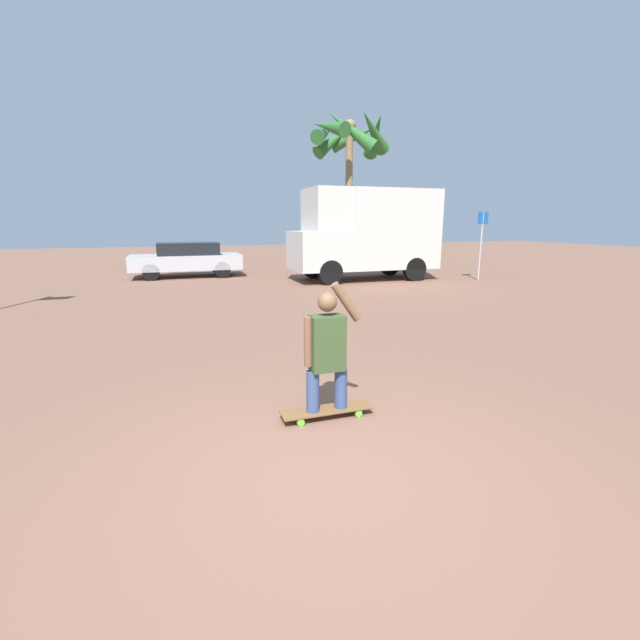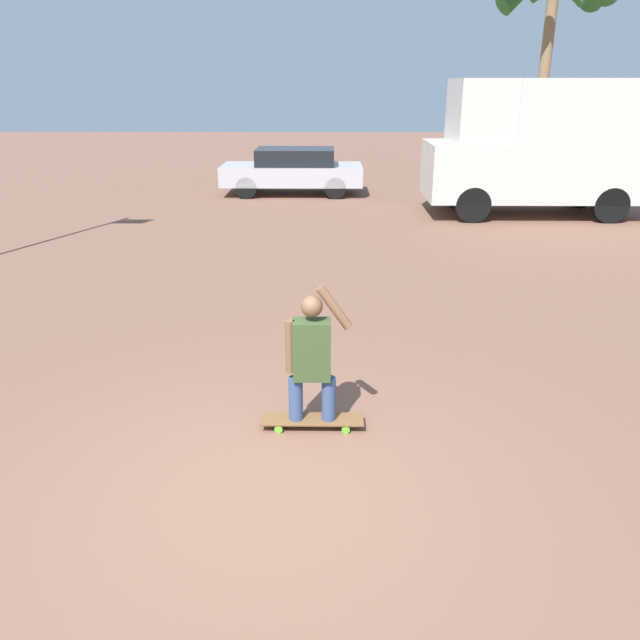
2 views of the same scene
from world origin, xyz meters
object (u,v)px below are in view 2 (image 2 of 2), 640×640
(skateboard, at_px, (312,420))
(parked_car_silver, at_px, (293,170))
(person_skateboarder, at_px, (312,354))
(camper_van, at_px, (542,143))

(skateboard, distance_m, parked_car_silver, 13.89)
(person_skateboarder, xyz_separation_m, camper_van, (5.51, 10.81, 0.99))
(camper_van, height_order, parked_car_silver, camper_van)
(skateboard, relative_size, camper_van, 0.19)
(person_skateboarder, relative_size, camper_van, 0.26)
(parked_car_silver, bearing_deg, person_skateboarder, -86.11)
(camper_van, relative_size, parked_car_silver, 1.28)
(camper_van, bearing_deg, parked_car_silver, 154.82)
(skateboard, distance_m, camper_van, 12.25)
(person_skateboarder, distance_m, parked_car_silver, 13.88)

